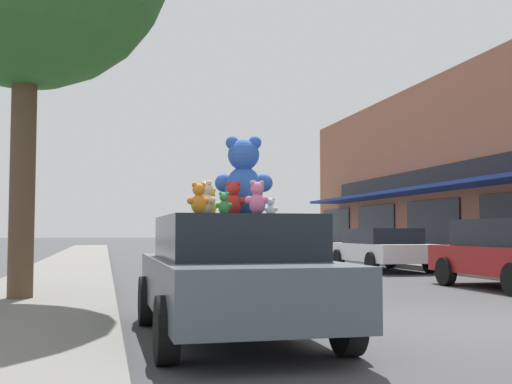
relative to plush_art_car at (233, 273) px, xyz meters
The scene contains 13 objects.
ground_plane 3.50m from the plush_art_car, ahead, with size 260.00×260.00×0.00m, color #424244.
sidewalk_near 2.56m from the plush_art_car, behind, with size 2.46×90.00×0.16m.
plush_art_car is the anchor object (origin of this frame).
teddy_bear_giant 1.12m from the plush_art_car, 43.09° to the left, with size 0.72×0.49×0.95m.
teddy_bear_white 1.11m from the plush_art_car, 43.04° to the left, with size 0.19×0.13×0.25m.
teddy_bear_teal 1.01m from the plush_art_car, 75.11° to the right, with size 0.27×0.21×0.37m.
teddy_bear_cream 0.96m from the plush_art_car, 138.59° to the right, with size 0.21×0.29×0.38m.
teddy_bear_green 0.93m from the plush_art_car, 112.30° to the right, with size 0.18×0.12×0.24m.
teddy_bear_yellow 1.12m from the plush_art_car, 102.00° to the left, with size 0.28×0.18×0.37m.
teddy_bear_red 0.85m from the plush_art_car, 100.86° to the right, with size 0.29×0.24×0.39m.
teddy_bear_pink 1.20m from the plush_art_car, 85.45° to the right, with size 0.25×0.15×0.34m.
teddy_bear_orange 1.12m from the plush_art_car, 128.68° to the right, with size 0.25×0.16×0.33m.
parked_car_far_right 13.32m from the plush_art_car, 58.48° to the left, with size 2.03×4.35×1.31m.
Camera 1 is at (-4.85, -7.39, 1.21)m, focal length 45.00 mm.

